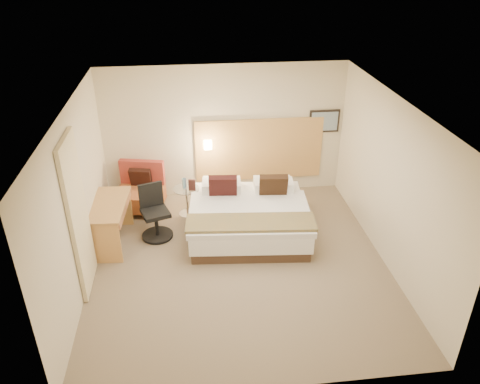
{
  "coord_description": "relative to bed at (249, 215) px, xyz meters",
  "views": [
    {
      "loc": [
        -0.72,
        -6.22,
        4.74
      ],
      "look_at": [
        0.07,
        0.46,
        1.09
      ],
      "focal_mm": 35.0,
      "sensor_mm": 36.0,
      "label": 1
    }
  ],
  "objects": [
    {
      "name": "art_frame",
      "position": [
        1.74,
        1.54,
        1.17
      ],
      "size": [
        0.62,
        0.03,
        0.47
      ],
      "primitive_type": "cube",
      "color": "black",
      "rests_on": "wall_back"
    },
    {
      "name": "side_table",
      "position": [
        -1.1,
        0.74,
        -0.02
      ],
      "size": [
        0.57,
        0.57,
        0.56
      ],
      "color": "white",
      "rests_on": "floor"
    },
    {
      "name": "wall_back",
      "position": [
        -0.28,
        1.57,
        1.02
      ],
      "size": [
        4.8,
        0.02,
        2.7
      ],
      "primitive_type": "cube",
      "color": "beige",
      "rests_on": "floor"
    },
    {
      "name": "wall_right",
      "position": [
        2.13,
        -0.94,
        1.02
      ],
      "size": [
        0.02,
        5.0,
        2.7
      ],
      "primitive_type": "cube",
      "color": "beige",
      "rests_on": "floor"
    },
    {
      "name": "art_canvas",
      "position": [
        1.74,
        1.52,
        1.17
      ],
      "size": [
        0.54,
        0.01,
        0.39
      ],
      "primitive_type": "cube",
      "color": "#778FA4",
      "rests_on": "wall_back"
    },
    {
      "name": "headboard_panel",
      "position": [
        0.42,
        1.53,
        0.62
      ],
      "size": [
        2.6,
        0.04,
        1.3
      ],
      "primitive_type": "cube",
      "color": "#BD8949",
      "rests_on": "wall_back"
    },
    {
      "name": "lamp_shade",
      "position": [
        -0.63,
        1.42,
        0.82
      ],
      "size": [
        0.15,
        0.15,
        0.15
      ],
      "primitive_type": "cube",
      "color": "#FFEDC6",
      "rests_on": "wall_back"
    },
    {
      "name": "curtain",
      "position": [
        -2.64,
        -1.19,
        0.89
      ],
      "size": [
        0.06,
        0.9,
        2.42
      ],
      "primitive_type": "cube",
      "color": "beige",
      "rests_on": "wall_left"
    },
    {
      "name": "lamp_arm",
      "position": [
        -0.63,
        1.48,
        0.82
      ],
      "size": [
        0.02,
        0.12,
        0.02
      ],
      "primitive_type": "cylinder",
      "rotation": [
        1.57,
        0.0,
        0.0
      ],
      "color": "white",
      "rests_on": "wall_back"
    },
    {
      "name": "menu_folder",
      "position": [
        -0.99,
        0.67,
        0.33
      ],
      "size": [
        0.14,
        0.07,
        0.22
      ],
      "primitive_type": "cube",
      "rotation": [
        0.0,
        0.0,
        -0.14
      ],
      "color": "#371916",
      "rests_on": "side_table"
    },
    {
      "name": "bottle_a",
      "position": [
        -1.14,
        0.77,
        0.32
      ],
      "size": [
        0.07,
        0.07,
        0.2
      ],
      "primitive_type": "cylinder",
      "rotation": [
        0.0,
        0.0,
        -0.14
      ],
      "color": "#93CDE3",
      "rests_on": "side_table"
    },
    {
      "name": "bed",
      "position": [
        0.0,
        0.0,
        0.0
      ],
      "size": [
        2.25,
        2.21,
        1.02
      ],
      "color": "#432F21",
      "rests_on": "floor"
    },
    {
      "name": "bottle_b",
      "position": [
        -1.12,
        0.78,
        0.32
      ],
      "size": [
        0.07,
        0.07,
        0.2
      ],
      "primitive_type": "cylinder",
      "rotation": [
        0.0,
        0.0,
        -0.14
      ],
      "color": "#7B9BBE",
      "rests_on": "side_table"
    },
    {
      "name": "desk_chair",
      "position": [
        -1.67,
        0.05,
        0.07
      ],
      "size": [
        0.7,
        0.7,
        0.98
      ],
      "color": "black",
      "rests_on": "floor"
    },
    {
      "name": "floor",
      "position": [
        -0.28,
        -0.94,
        -0.34
      ],
      "size": [
        4.8,
        5.0,
        0.02
      ],
      "primitive_type": "cube",
      "color": "#796751",
      "rests_on": "ground"
    },
    {
      "name": "wall_front",
      "position": [
        -0.28,
        -3.45,
        1.02
      ],
      "size": [
        4.8,
        0.02,
        2.7
      ],
      "primitive_type": "cube",
      "color": "beige",
      "rests_on": "floor"
    },
    {
      "name": "lounge_chair",
      "position": [
        -2.0,
        1.07,
        0.04
      ],
      "size": [
        1.03,
        0.94,
        0.93
      ],
      "color": "tan",
      "rests_on": "floor"
    },
    {
      "name": "ceiling",
      "position": [
        -0.28,
        -0.94,
        2.38
      ],
      "size": [
        4.8,
        5.0,
        0.02
      ],
      "primitive_type": "cube",
      "color": "white",
      "rests_on": "floor"
    },
    {
      "name": "wall_left",
      "position": [
        -2.69,
        -0.94,
        1.02
      ],
      "size": [
        0.02,
        5.0,
        2.7
      ],
      "primitive_type": "cube",
      "color": "beige",
      "rests_on": "floor"
    },
    {
      "name": "desk",
      "position": [
        -2.4,
        -0.09,
        0.29
      ],
      "size": [
        0.66,
        1.3,
        0.79
      ],
      "color": "#AF7E44",
      "rests_on": "floor"
    }
  ]
}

